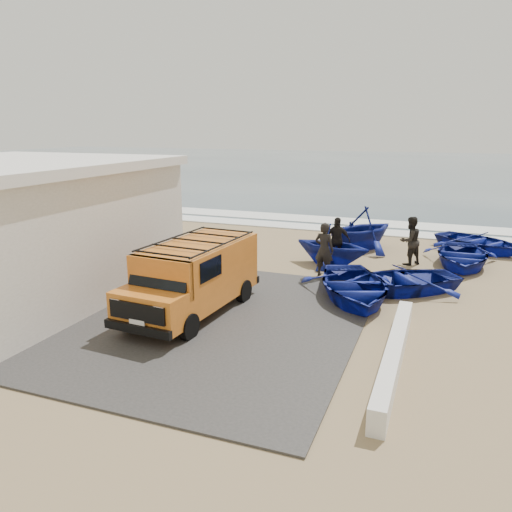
% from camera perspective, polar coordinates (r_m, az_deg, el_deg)
% --- Properties ---
extents(ground, '(160.00, 160.00, 0.00)m').
position_cam_1_polar(ground, '(16.00, -1.53, -4.90)').
color(ground, '#947C56').
extents(slab, '(12.00, 10.00, 0.05)m').
position_cam_1_polar(slab, '(15.21, -11.47, -6.17)').
color(slab, '#3C3A37').
rests_on(slab, ground).
extents(ocean, '(180.00, 88.00, 0.01)m').
position_cam_1_polar(ocean, '(70.37, 16.41, 9.65)').
color(ocean, '#385166').
rests_on(ocean, ground).
extents(surf_line, '(180.00, 1.60, 0.06)m').
position_cam_1_polar(surf_line, '(27.09, 8.21, 3.14)').
color(surf_line, white).
rests_on(surf_line, ground).
extents(surf_wash, '(180.00, 2.20, 0.04)m').
position_cam_1_polar(surf_wash, '(29.50, 9.31, 4.00)').
color(surf_wash, white).
rests_on(surf_wash, ground).
extents(building, '(8.40, 9.40, 4.30)m').
position_cam_1_polar(building, '(18.14, -26.71, 2.94)').
color(building, white).
rests_on(building, ground).
extents(parapet, '(0.35, 6.00, 0.55)m').
position_cam_1_polar(parapet, '(12.07, 15.52, -10.78)').
color(parapet, silver).
rests_on(parapet, ground).
extents(van, '(2.33, 5.15, 2.15)m').
position_cam_1_polar(van, '(14.61, -7.12, -2.15)').
color(van, orange).
rests_on(van, ground).
extents(boat_near_left, '(4.42, 5.14, 0.90)m').
position_cam_1_polar(boat_near_left, '(16.09, 11.09, -3.38)').
color(boat_near_left, navy).
rests_on(boat_near_left, ground).
extents(boat_near_right, '(4.86, 4.54, 0.82)m').
position_cam_1_polar(boat_near_right, '(17.23, 16.17, -2.63)').
color(boat_near_right, navy).
rests_on(boat_near_right, ground).
extents(boat_mid_left, '(3.64, 3.33, 1.62)m').
position_cam_1_polar(boat_mid_left, '(19.91, 8.68, 1.27)').
color(boat_mid_left, navy).
rests_on(boat_mid_left, ground).
extents(boat_mid_right, '(3.02, 4.15, 0.84)m').
position_cam_1_polar(boat_mid_right, '(21.19, 22.44, 0.05)').
color(boat_mid_right, navy).
rests_on(boat_mid_right, ground).
extents(boat_far_left, '(4.66, 4.81, 1.93)m').
position_cam_1_polar(boat_far_left, '(22.57, 11.91, 3.10)').
color(boat_far_left, navy).
rests_on(boat_far_left, ground).
extents(boat_far_right, '(4.86, 4.60, 0.82)m').
position_cam_1_polar(boat_far_right, '(24.05, 24.15, 1.47)').
color(boat_far_right, navy).
rests_on(boat_far_right, ground).
extents(fisherman_front, '(0.81, 0.61, 2.01)m').
position_cam_1_polar(fisherman_front, '(18.26, 7.80, 0.72)').
color(fisherman_front, black).
rests_on(fisherman_front, ground).
extents(fisherman_middle, '(1.18, 1.18, 1.93)m').
position_cam_1_polar(fisherman_middle, '(20.60, 17.20, 1.67)').
color(fisherman_middle, black).
rests_on(fisherman_middle, ground).
extents(fisherman_back, '(1.20, 0.84, 1.89)m').
position_cam_1_polar(fisherman_back, '(20.07, 9.16, 1.75)').
color(fisherman_back, black).
rests_on(fisherman_back, ground).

